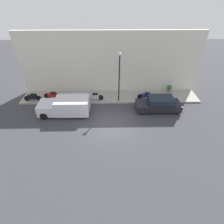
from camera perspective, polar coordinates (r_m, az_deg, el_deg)
ground_plane at (r=15.56m, az=-0.39°, el=-4.48°), size 60.00×60.00×0.00m
sidewalk at (r=19.44m, az=-0.56°, el=5.02°), size 2.60×19.11×0.15m
building_facade at (r=19.32m, az=-0.66°, el=15.53°), size 0.30×19.11×6.64m
parked_car at (r=17.70m, az=14.99°, el=2.50°), size 1.72×4.30×1.43m
delivery_van at (r=17.06m, az=-15.09°, el=1.86°), size 1.92×4.71×1.67m
motorcycle_red at (r=19.76m, az=-18.87°, el=5.19°), size 0.30×1.78×0.78m
motorcycle_blue at (r=19.03m, az=11.04°, el=5.29°), size 0.30×1.81×0.77m
scooter_silver at (r=18.58m, az=-5.92°, el=5.06°), size 0.30×2.00×0.80m
motorcycle_black at (r=20.20m, az=-24.48°, el=4.46°), size 0.30×1.83×0.80m
streetlamp at (r=17.16m, az=2.41°, el=12.46°), size 0.29×0.29×5.09m
potted_plant at (r=21.02m, az=18.21°, el=7.38°), size 0.51×0.51×0.86m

